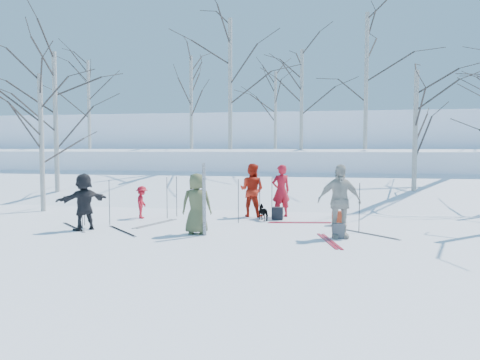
% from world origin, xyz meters
% --- Properties ---
extents(ground, '(120.00, 120.00, 0.00)m').
position_xyz_m(ground, '(0.00, 0.00, 0.00)').
color(ground, white).
rests_on(ground, ground).
extents(snow_ramp, '(70.00, 9.49, 4.12)m').
position_xyz_m(snow_ramp, '(0.00, 7.00, 0.15)').
color(snow_ramp, white).
rests_on(snow_ramp, ground).
extents(snow_plateau, '(70.00, 18.00, 2.20)m').
position_xyz_m(snow_plateau, '(0.00, 17.00, 1.00)').
color(snow_plateau, white).
rests_on(snow_plateau, ground).
extents(far_hill, '(90.00, 30.00, 6.00)m').
position_xyz_m(far_hill, '(0.00, 38.00, 2.00)').
color(far_hill, white).
rests_on(far_hill, ground).
extents(skier_olive_center, '(0.86, 0.63, 1.62)m').
position_xyz_m(skier_olive_center, '(-0.75, -0.66, 0.81)').
color(skier_olive_center, '#4C5332').
rests_on(skier_olive_center, ground).
extents(skier_red_north, '(0.75, 0.66, 1.73)m').
position_xyz_m(skier_red_north, '(1.12, 2.83, 0.86)').
color(skier_red_north, '#B41020').
rests_on(skier_red_north, ground).
extents(skier_redor_behind, '(0.98, 0.84, 1.76)m').
position_xyz_m(skier_redor_behind, '(0.16, 2.73, 0.88)').
color(skier_redor_behind, '#B41E0D').
rests_on(skier_redor_behind, ground).
extents(skier_red_seated, '(0.51, 0.74, 1.05)m').
position_xyz_m(skier_red_seated, '(-3.26, 1.65, 0.53)').
color(skier_red_seated, '#B41020').
rests_on(skier_red_seated, ground).
extents(skier_cream_east, '(1.17, 0.69, 1.87)m').
position_xyz_m(skier_cream_east, '(2.94, -0.50, 0.94)').
color(skier_cream_east, beige).
rests_on(skier_cream_east, ground).
extents(skier_grey_west, '(1.24, 1.47, 1.59)m').
position_xyz_m(skier_grey_west, '(-3.99, -0.68, 0.79)').
color(skier_grey_west, black).
rests_on(skier_grey_west, ground).
extents(dog, '(0.60, 0.65, 0.51)m').
position_xyz_m(dog, '(0.69, 1.94, 0.26)').
color(dog, black).
rests_on(dog, ground).
extents(upright_ski_left, '(0.09, 0.16, 1.90)m').
position_xyz_m(upright_ski_left, '(-0.50, -0.87, 0.95)').
color(upright_ski_left, silver).
rests_on(upright_ski_left, ground).
extents(upright_ski_right, '(0.11, 0.23, 1.89)m').
position_xyz_m(upright_ski_right, '(-0.47, -0.92, 0.95)').
color(upright_ski_right, silver).
rests_on(upright_ski_right, ground).
extents(ski_pair_a, '(2.10, 2.10, 0.02)m').
position_xyz_m(ski_pair_a, '(3.72, 0.16, 0.01)').
color(ski_pair_a, silver).
rests_on(ski_pair_a, ground).
extents(ski_pair_b, '(1.10, 1.99, 0.02)m').
position_xyz_m(ski_pair_b, '(2.71, -1.01, 0.01)').
color(ski_pair_b, maroon).
rests_on(ski_pair_b, ground).
extents(ski_pair_c, '(1.24, 2.01, 0.02)m').
position_xyz_m(ski_pair_c, '(-2.43, 0.66, 0.01)').
color(ski_pair_c, silver).
rests_on(ski_pair_c, ground).
extents(ski_pair_d, '(2.10, 2.10, 0.02)m').
position_xyz_m(ski_pair_d, '(-4.50, -0.38, 0.01)').
color(ski_pair_d, silver).
rests_on(ski_pair_d, ground).
extents(ski_pair_e, '(0.79, 1.96, 0.02)m').
position_xyz_m(ski_pair_e, '(1.81, 1.71, 0.01)').
color(ski_pair_e, maroon).
rests_on(ski_pair_e, ground).
extents(ski_pair_f, '(2.10, 2.10, 0.02)m').
position_xyz_m(ski_pair_f, '(-2.87, -0.68, 0.01)').
color(ski_pair_f, silver).
rests_on(ski_pair_f, ground).
extents(ski_pole_a, '(0.02, 0.02, 1.34)m').
position_xyz_m(ski_pole_a, '(-4.14, -0.53, 0.67)').
color(ski_pole_a, black).
rests_on(ski_pole_a, ground).
extents(ski_pole_b, '(0.02, 0.02, 1.34)m').
position_xyz_m(ski_pole_b, '(-4.39, 0.03, 0.67)').
color(ski_pole_b, black).
rests_on(ski_pole_b, ground).
extents(ski_pole_c, '(0.02, 0.02, 1.34)m').
position_xyz_m(ski_pole_c, '(-0.02, 1.32, 0.67)').
color(ski_pole_c, black).
rests_on(ski_pole_c, ground).
extents(ski_pole_d, '(0.02, 0.02, 1.34)m').
position_xyz_m(ski_pole_d, '(0.87, 2.43, 0.67)').
color(ski_pole_d, black).
rests_on(ski_pole_d, ground).
extents(ski_pole_e, '(0.02, 0.02, 1.34)m').
position_xyz_m(ski_pole_e, '(3.49, 0.39, 0.67)').
color(ski_pole_e, black).
rests_on(ski_pole_e, ground).
extents(ski_pole_f, '(0.02, 0.02, 1.34)m').
position_xyz_m(ski_pole_f, '(-2.30, 2.26, 0.67)').
color(ski_pole_f, black).
rests_on(ski_pole_f, ground).
extents(ski_pole_g, '(0.02, 0.02, 1.34)m').
position_xyz_m(ski_pole_g, '(0.50, 2.26, 0.67)').
color(ski_pole_g, black).
rests_on(ski_pole_g, ground).
extents(ski_pole_h, '(0.02, 0.02, 1.34)m').
position_xyz_m(ski_pole_h, '(-2.46, 1.79, 0.67)').
color(ski_pole_h, black).
rests_on(ski_pole_h, ground).
extents(ski_pole_i, '(0.02, 0.02, 1.34)m').
position_xyz_m(ski_pole_i, '(-3.70, 0.26, 0.67)').
color(ski_pole_i, black).
rests_on(ski_pole_i, ground).
extents(ski_pole_j, '(0.02, 0.02, 1.34)m').
position_xyz_m(ski_pole_j, '(3.07, 0.62, 0.67)').
color(ski_pole_j, black).
rests_on(ski_pole_j, ground).
extents(backpack_red, '(0.32, 0.22, 0.42)m').
position_xyz_m(backpack_red, '(2.93, 1.44, 0.21)').
color(backpack_red, '#A03018').
rests_on(backpack_red, ground).
extents(backpack_grey, '(0.30, 0.20, 0.38)m').
position_xyz_m(backpack_grey, '(2.94, -0.55, 0.19)').
color(backpack_grey, '#515458').
rests_on(backpack_grey, ground).
extents(backpack_dark, '(0.34, 0.24, 0.40)m').
position_xyz_m(backpack_dark, '(1.08, 2.20, 0.20)').
color(backpack_dark, black).
rests_on(backpack_dark, ground).
extents(birch_plateau_a, '(4.31, 4.31, 5.30)m').
position_xyz_m(birch_plateau_a, '(-5.17, 13.45, 4.85)').
color(birch_plateau_a, silver).
rests_on(birch_plateau_a, snow_plateau).
extents(birch_plateau_b, '(5.07, 5.07, 6.38)m').
position_xyz_m(birch_plateau_b, '(-2.18, 10.20, 5.39)').
color(birch_plateau_b, silver).
rests_on(birch_plateau_b, snow_plateau).
extents(birch_plateau_c, '(4.35, 4.35, 5.36)m').
position_xyz_m(birch_plateau_c, '(-11.75, 13.82, 4.88)').
color(birch_plateau_c, silver).
rests_on(birch_plateau_c, snow_plateau).
extents(birch_plateau_d, '(4.08, 4.08, 4.97)m').
position_xyz_m(birch_plateau_d, '(1.25, 11.32, 4.68)').
color(birch_plateau_d, silver).
rests_on(birch_plateau_d, snow_plateau).
extents(birch_plateau_e, '(3.90, 3.90, 4.72)m').
position_xyz_m(birch_plateau_e, '(-0.64, 16.21, 4.56)').
color(birch_plateau_e, silver).
rests_on(birch_plateau_e, snow_plateau).
extents(birch_plateau_h, '(5.19, 5.19, 6.56)m').
position_xyz_m(birch_plateau_h, '(4.36, 11.11, 5.48)').
color(birch_plateau_h, silver).
rests_on(birch_plateau_h, snow_plateau).
extents(birch_edge_a, '(4.04, 4.04, 4.91)m').
position_xyz_m(birch_edge_a, '(-7.44, 2.58, 2.45)').
color(birch_edge_a, silver).
rests_on(birch_edge_a, ground).
extents(birch_edge_d, '(5.01, 5.01, 6.29)m').
position_xyz_m(birch_edge_d, '(-8.71, 5.50, 3.15)').
color(birch_edge_d, silver).
rests_on(birch_edge_d, ground).
extents(birch_edge_e, '(4.24, 4.24, 5.20)m').
position_xyz_m(birch_edge_e, '(5.86, 6.24, 2.60)').
color(birch_edge_e, silver).
rests_on(birch_edge_e, ground).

